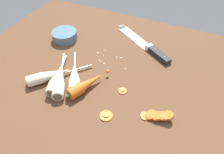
% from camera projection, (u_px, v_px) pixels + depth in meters
% --- Properties ---
extents(ground_plane, '(1.20, 0.90, 0.04)m').
position_uv_depth(ground_plane, '(114.00, 80.00, 0.79)').
color(ground_plane, brown).
extents(chefs_knife, '(0.31, 0.22, 0.04)m').
position_uv_depth(chefs_knife, '(140.00, 41.00, 0.92)').
color(chefs_knife, silver).
rests_on(chefs_knife, ground_plane).
extents(whole_carrot, '(0.10, 0.17, 0.04)m').
position_uv_depth(whole_carrot, '(86.00, 85.00, 0.71)').
color(whole_carrot, '#D6601E').
rests_on(whole_carrot, ground_plane).
extents(parsnip_front, '(0.14, 0.22, 0.04)m').
position_uv_depth(parsnip_front, '(60.00, 80.00, 0.73)').
color(parsnip_front, beige).
rests_on(parsnip_front, ground_plane).
extents(parsnip_mid_left, '(0.09, 0.21, 0.04)m').
position_uv_depth(parsnip_mid_left, '(56.00, 79.00, 0.73)').
color(parsnip_mid_left, beige).
rests_on(parsnip_mid_left, ground_plane).
extents(parsnip_mid_right, '(0.17, 0.20, 0.04)m').
position_uv_depth(parsnip_mid_right, '(49.00, 76.00, 0.75)').
color(parsnip_mid_right, beige).
rests_on(parsnip_mid_right, ground_plane).
extents(parsnip_back, '(0.14, 0.20, 0.04)m').
position_uv_depth(parsnip_back, '(74.00, 77.00, 0.74)').
color(parsnip_back, beige).
rests_on(parsnip_back, ground_plane).
extents(carrot_slice_stack, '(0.10, 0.05, 0.03)m').
position_uv_depth(carrot_slice_stack, '(157.00, 116.00, 0.64)').
color(carrot_slice_stack, '#D6601E').
rests_on(carrot_slice_stack, ground_plane).
extents(carrot_slice_stray_near, '(0.04, 0.04, 0.01)m').
position_uv_depth(carrot_slice_stray_near, '(106.00, 115.00, 0.65)').
color(carrot_slice_stray_near, '#D6601E').
rests_on(carrot_slice_stray_near, ground_plane).
extents(carrot_slice_stray_mid, '(0.03, 0.03, 0.01)m').
position_uv_depth(carrot_slice_stray_mid, '(122.00, 91.00, 0.72)').
color(carrot_slice_stray_mid, '#D6601E').
rests_on(carrot_slice_stray_mid, ground_plane).
extents(prep_bowl, '(0.11, 0.11, 0.04)m').
position_uv_depth(prep_bowl, '(65.00, 35.00, 0.93)').
color(prep_bowl, slate).
rests_on(prep_bowl, ground_plane).
extents(mince_crumbs, '(0.15, 0.08, 0.01)m').
position_uv_depth(mince_crumbs, '(108.00, 57.00, 0.85)').
color(mince_crumbs, silver).
rests_on(mince_crumbs, ground_plane).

